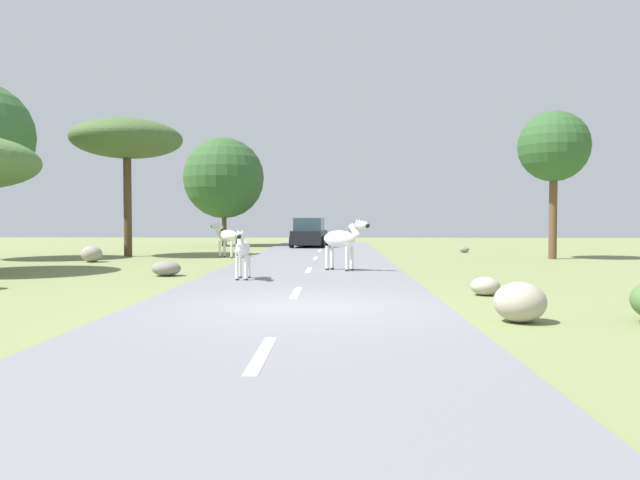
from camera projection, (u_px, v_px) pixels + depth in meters
ground_plane at (306, 309)px, 11.12m from camera, size 90.00×90.00×0.00m
road at (289, 308)px, 11.13m from camera, size 6.00×64.00×0.05m
lane_markings at (284, 315)px, 10.13m from camera, size 0.16×56.00×0.01m
zebra_0 at (243, 249)px, 16.13m from camera, size 0.42×1.46×1.37m
zebra_1 at (226, 236)px, 26.28m from camera, size 1.49×1.15×1.59m
zebra_2 at (342, 240)px, 19.02m from camera, size 1.58×1.16×1.66m
car_0 at (309, 234)px, 35.77m from camera, size 2.25×4.45×1.74m
tree_0 at (224, 178)px, 38.02m from camera, size 5.15×5.15×6.93m
tree_2 at (127, 140)px, 26.98m from camera, size 4.98×4.98×6.23m
tree_3 at (554, 147)px, 25.22m from camera, size 2.99×2.99×6.30m
rock_0 at (464, 250)px, 30.28m from camera, size 0.47×0.34×0.31m
rock_1 at (166, 268)px, 17.66m from camera, size 0.86×0.74×0.45m
rock_2 at (520, 302)px, 9.66m from camera, size 0.84×0.81×0.66m
rock_3 at (92, 254)px, 23.47m from camera, size 0.81×0.78×0.64m
rock_4 at (485, 286)px, 13.12m from camera, size 0.65×0.60×0.41m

